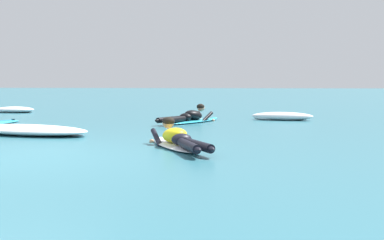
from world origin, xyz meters
name	(u,v)px	position (x,y,z in m)	size (l,w,h in m)	color
ground_plane	(147,114)	(0.00, 10.00, 0.00)	(120.00, 120.00, 0.00)	#2D6B7A
surfer_near	(178,140)	(2.22, 1.33, 0.14)	(1.45, 2.50, 0.53)	silver
surfer_far	(190,118)	(1.82, 6.67, 0.13)	(1.62, 2.62, 0.53)	#2DB2D1
whitewater_mid_left	(282,116)	(4.35, 7.87, 0.11)	(1.81, 0.82, 0.23)	white
whitewater_mid_right	(26,130)	(-1.27, 3.19, 0.10)	(3.21, 1.87, 0.21)	white
whitewater_back	(15,110)	(-4.84, 10.45, 0.10)	(1.42, 0.73, 0.21)	white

